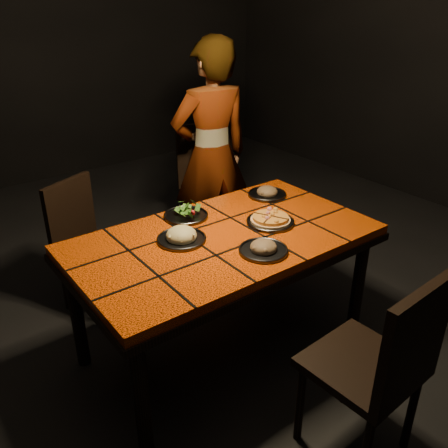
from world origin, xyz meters
TOP-DOWN VIEW (x-y plane):
  - room_shell at (0.00, 0.00)m, footprint 6.04×7.04m
  - dining_table at (0.00, 0.00)m, footprint 1.62×0.92m
  - chair_near at (0.08, -0.98)m, footprint 0.46×0.46m
  - chair_far_left at (-0.43, 0.93)m, footprint 0.51×0.51m
  - chair_far_right at (0.67, 1.08)m, footprint 0.59×0.59m
  - diner at (0.59, 0.93)m, footprint 0.66×0.49m
  - plate_pizza at (0.29, -0.04)m, footprint 0.30×0.30m
  - plate_pasta at (-0.21, 0.08)m, footprint 0.26×0.26m
  - plate_salad at (-0.04, 0.31)m, footprint 0.26×0.26m
  - plate_mushroom_a at (0.05, -0.26)m, footprint 0.25×0.25m
  - plate_mushroom_b at (0.55, 0.27)m, footprint 0.24×0.24m

SIDE VIEW (x-z plane):
  - chair_far_left at x=-0.43m, z-range 0.06..0.92m
  - chair_near at x=0.08m, z-range 0.07..1.03m
  - chair_far_right at x=0.67m, z-range 0.07..1.08m
  - dining_table at x=0.00m, z-range 0.30..1.05m
  - plate_pizza at x=0.29m, z-range 0.75..0.79m
  - plate_mushroom_b at x=0.55m, z-range 0.73..0.81m
  - plate_mushroom_a at x=0.05m, z-range 0.73..0.81m
  - plate_pasta at x=-0.21m, z-range 0.73..0.81m
  - plate_salad at x=-0.04m, z-range 0.74..0.81m
  - diner at x=0.59m, z-range 0.00..1.67m
  - room_shell at x=0.00m, z-range -0.04..3.04m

